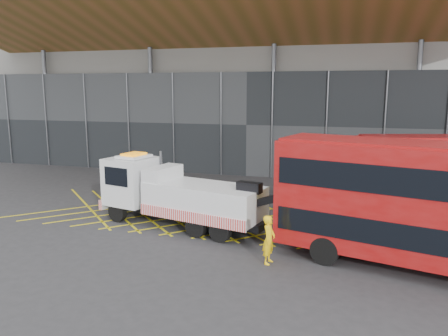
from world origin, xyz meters
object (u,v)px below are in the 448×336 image
(worker, at_px, (269,240))
(recovery_truck, at_px, (175,194))
(bus_towed, at_px, (440,204))
(bus_second, at_px, (448,167))

(worker, bearing_deg, recovery_truck, 65.44)
(bus_towed, distance_m, bus_second, 10.85)
(recovery_truck, xyz_separation_m, worker, (5.34, -3.50, -0.67))
(recovery_truck, xyz_separation_m, bus_towed, (11.39, -2.84, 1.05))
(bus_towed, bearing_deg, bus_second, 92.78)
(bus_second, bearing_deg, worker, -141.60)
(bus_towed, relative_size, worker, 6.30)
(recovery_truck, distance_m, bus_second, 15.78)
(recovery_truck, distance_m, bus_towed, 11.78)
(bus_second, bearing_deg, recovery_truck, -165.44)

